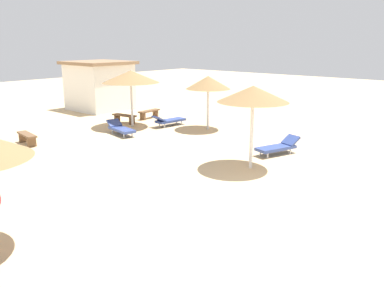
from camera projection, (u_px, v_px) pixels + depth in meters
ground_plane at (272, 202)px, 11.38m from camera, size 80.00×80.00×0.00m
parasol_2 at (208, 83)px, 20.16m from camera, size 2.27×2.27×2.74m
parasol_3 at (253, 94)px, 13.79m from camera, size 2.49×2.49×2.96m
parasol_4 at (131, 77)px, 20.78m from camera, size 2.98×2.98×2.96m
lounger_2 at (169, 120)px, 21.49m from camera, size 1.97×0.85×0.64m
lounger_3 at (278, 147)px, 16.13m from camera, size 2.00×1.19×0.69m
lounger_4 at (121, 128)px, 19.51m from camera, size 1.01×2.00×0.64m
bench_0 at (27, 137)px, 17.63m from camera, size 0.63×1.54×0.49m
bench_1 at (124, 117)px, 22.16m from camera, size 0.59×1.54×0.49m
bench_2 at (149, 113)px, 23.56m from camera, size 1.53×0.51×0.49m
beach_cabana at (99, 85)px, 26.43m from camera, size 3.65×3.91×3.16m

